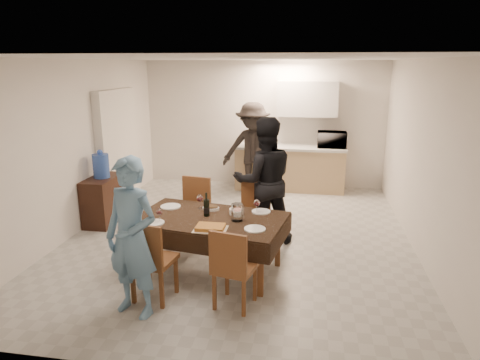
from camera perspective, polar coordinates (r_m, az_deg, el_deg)
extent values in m
cube|color=#ABABA6|center=(6.52, -0.10, -7.55)|extent=(5.00, 6.00, 0.02)
cube|color=white|center=(6.01, -0.11, 15.93)|extent=(5.00, 6.00, 0.02)
cube|color=silver|center=(9.07, 3.10, 7.45)|extent=(5.00, 0.02, 2.60)
cube|color=silver|center=(3.33, -8.82, -6.60)|extent=(5.00, 0.02, 2.60)
cube|color=silver|center=(7.00, -20.78, 4.15)|extent=(0.02, 6.00, 2.60)
cube|color=silver|center=(6.24, 23.20, 2.64)|extent=(0.02, 6.00, 2.60)
cube|color=silver|center=(8.05, -15.90, 4.08)|extent=(0.15, 1.40, 2.10)
cube|color=tan|center=(8.87, 6.64, 1.47)|extent=(2.20, 0.60, 0.86)
cube|color=beige|center=(8.77, 6.73, 4.36)|extent=(2.24, 0.64, 0.05)
cube|color=silver|center=(8.78, 8.96, 10.64)|extent=(1.20, 0.34, 0.70)
cube|color=black|center=(5.28, -4.06, -5.19)|extent=(1.96, 1.34, 0.04)
cube|color=brown|center=(5.42, -3.99, -8.69)|extent=(0.07, 0.07, 0.67)
cube|color=brown|center=(4.84, -11.40, -10.43)|extent=(0.48, 0.48, 0.05)
cube|color=brown|center=(4.57, -12.42, -8.58)|extent=(0.43, 0.10, 0.46)
cube|color=brown|center=(4.62, -0.67, -11.62)|extent=(0.49, 0.49, 0.05)
cube|color=brown|center=(4.35, -1.12, -9.85)|extent=(0.41, 0.13, 0.44)
cube|color=brown|center=(6.15, -6.49, -4.45)|extent=(0.50, 0.50, 0.05)
cube|color=brown|center=(5.89, -7.08, -2.71)|extent=(0.44, 0.11, 0.47)
cube|color=brown|center=(5.98, 1.88, -5.08)|extent=(0.42, 0.42, 0.05)
cube|color=brown|center=(5.72, 1.64, -3.37)|extent=(0.42, 0.04, 0.45)
cube|color=black|center=(7.31, -17.68, -2.56)|extent=(0.41, 0.82, 0.76)
cylinder|color=blue|center=(7.17, -18.05, 1.80)|extent=(0.26, 0.26, 0.38)
cylinder|color=white|center=(5.13, -0.40, -4.32)|extent=(0.14, 0.14, 0.21)
cube|color=#AB8432|center=(4.90, -3.97, -6.33)|extent=(0.38, 0.29, 0.05)
cylinder|color=white|center=(5.37, -0.51, -4.20)|extent=(0.18, 0.18, 0.07)
cylinder|color=white|center=(5.54, -3.90, -3.81)|extent=(0.20, 0.20, 0.03)
cylinder|color=white|center=(5.18, -11.35, -5.60)|extent=(0.24, 0.24, 0.01)
cylinder|color=white|center=(4.89, 1.99, -6.54)|extent=(0.25, 0.25, 0.01)
cylinder|color=white|center=(5.71, -9.24, -3.50)|extent=(0.26, 0.26, 0.02)
cylinder|color=white|center=(5.45, 2.83, -4.22)|extent=(0.24, 0.24, 0.01)
imported|color=silver|center=(8.74, 12.16, 5.29)|extent=(0.57, 0.38, 0.31)
imported|color=#5F8CB1|center=(4.47, -14.22, -7.51)|extent=(0.70, 0.55, 1.67)
imported|color=black|center=(6.11, 3.22, -0.10)|extent=(1.05, 0.93, 1.83)
imported|color=black|center=(8.39, 1.69, 4.13)|extent=(1.18, 0.68, 1.82)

